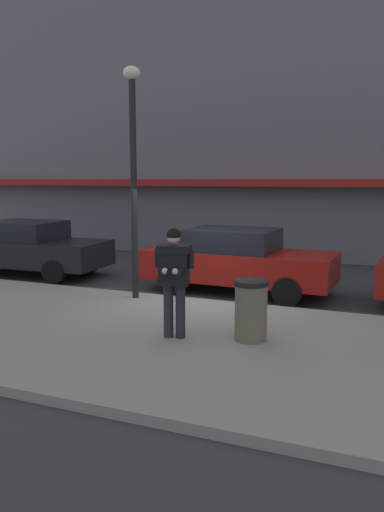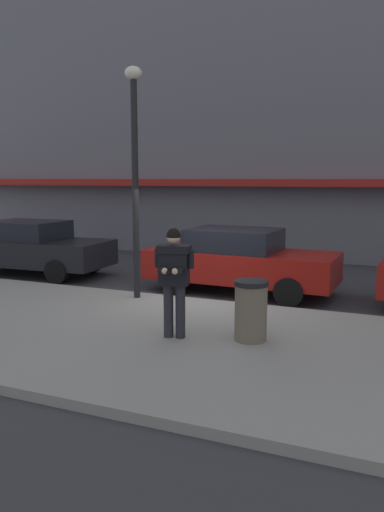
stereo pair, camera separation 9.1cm
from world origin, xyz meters
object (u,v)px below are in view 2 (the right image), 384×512
parked_sedan_mid (239,260)px  street_lamp_post (135,159)px  parked_sedan_near (31,247)px  man_texting_on_phone (174,271)px  trash_bin (251,310)px

parked_sedan_mid → street_lamp_post: 3.50m
parked_sedan_near → street_lamp_post: street_lamp_post is taller
man_texting_on_phone → street_lamp_post: 3.52m
parked_sedan_near → parked_sedan_mid: same height
parked_sedan_near → street_lamp_post: size_ratio=0.94×
street_lamp_post → trash_bin: size_ratio=4.98×
parked_sedan_mid → man_texting_on_phone: 4.20m
parked_sedan_near → man_texting_on_phone: 7.56m
trash_bin → man_texting_on_phone: bearing=-163.3°
man_texting_on_phone → trash_bin: (1.19, 0.36, -0.62)m
parked_sedan_mid → trash_bin: (1.39, -3.81, -0.16)m
parked_sedan_near → parked_sedan_mid: bearing=1.1°
parked_sedan_mid → man_texting_on_phone: bearing=-87.2°
parked_sedan_near → parked_sedan_mid: (6.17, 0.12, 0.00)m
parked_sedan_near → trash_bin: size_ratio=4.67×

